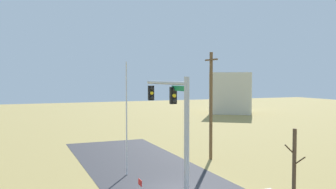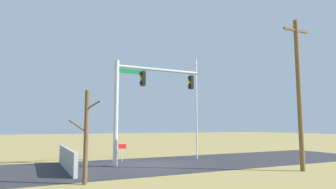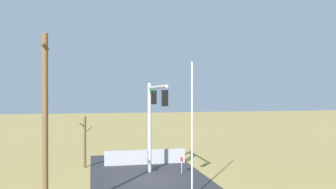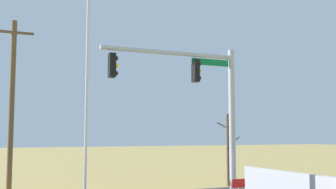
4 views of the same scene
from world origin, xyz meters
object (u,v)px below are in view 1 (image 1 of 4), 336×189
Objects in this scene: signal_mast at (175,114)px; open_sign at (140,185)px; utility_pole at (211,104)px; flagpole at (127,119)px; distant_building at (231,93)px; bare_tree at (294,167)px.

open_sign is at bearing -79.01° from signal_mast.
open_sign is at bearing -47.70° from utility_pole.
flagpole is 46.26m from distant_building.
flagpole reaches higher than distant_building.
signal_mast is 5.39m from flagpole.
flagpole is 6.38m from open_sign.
distant_building reaches higher than signal_mast.
flagpole is at bearing 171.12° from open_sign.
signal_mast is at bearing -131.48° from bare_tree.
flagpole is 0.89× the size of utility_pole.
flagpole reaches higher than bare_tree.
distant_building is at bearing 151.64° from bare_tree.
signal_mast is 0.88× the size of distant_building.
signal_mast is 6.81m from bare_tree.
utility_pole is 12.01m from open_sign.
flagpole is 11.29m from bare_tree.
utility_pole is at bearing 139.20° from signal_mast.
distant_building is at bearing 142.77° from open_sign.
flagpole is at bearing -165.79° from signal_mast.
bare_tree is (4.19, 4.74, -2.51)m from signal_mast.
open_sign is at bearing 178.51° from distant_building.
signal_mast is 4.30m from open_sign.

